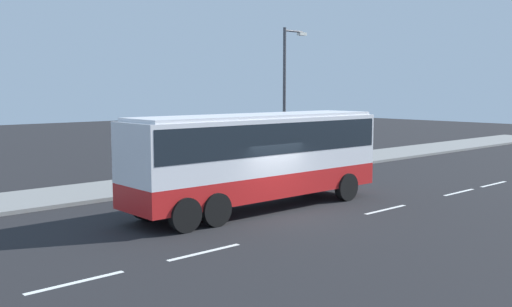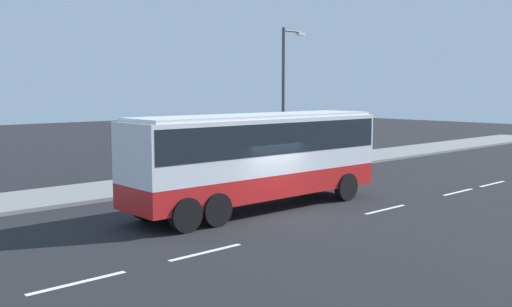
% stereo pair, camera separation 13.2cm
% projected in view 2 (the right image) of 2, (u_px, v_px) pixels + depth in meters
% --- Properties ---
extents(ground_plane, '(120.00, 120.00, 0.00)m').
position_uv_depth(ground_plane, '(280.00, 215.00, 20.25)').
color(ground_plane, black).
extents(sidewalk_curb, '(80.00, 4.00, 0.15)m').
position_uv_depth(sidewalk_curb, '(151.00, 184.00, 26.41)').
color(sidewalk_curb, gray).
rests_on(sidewalk_curb, ground_plane).
extents(lane_centreline, '(29.32, 0.16, 0.01)m').
position_uv_depth(lane_centreline, '(310.00, 227.00, 18.49)').
color(lane_centreline, white).
rests_on(lane_centreline, ground_plane).
extents(coach_bus, '(10.58, 2.69, 3.50)m').
position_uv_depth(coach_bus, '(258.00, 151.00, 21.17)').
color(coach_bus, red).
rests_on(coach_bus, ground_plane).
extents(pedestrian_near_curb, '(0.32, 0.32, 1.74)m').
position_uv_depth(pedestrian_near_curb, '(263.00, 152.00, 30.07)').
color(pedestrian_near_curb, '#38334C').
rests_on(pedestrian_near_curb, sidewalk_curb).
extents(street_lamp, '(1.61, 0.24, 7.39)m').
position_uv_depth(street_lamp, '(285.00, 91.00, 29.73)').
color(street_lamp, '#47474C').
rests_on(street_lamp, sidewalk_curb).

